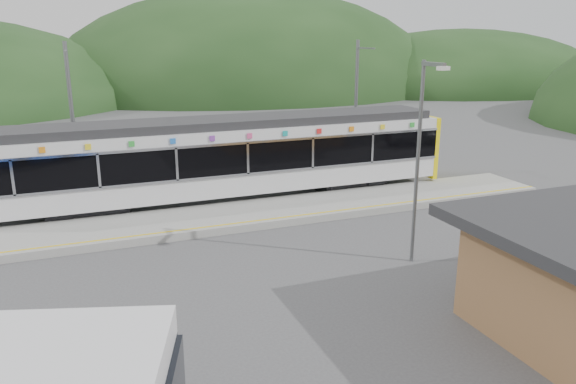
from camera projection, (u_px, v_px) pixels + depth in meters
name	position (u px, v px, depth m)	size (l,w,h in m)	color
ground	(294.00, 243.00, 20.33)	(120.00, 120.00, 0.00)	#4C4C4F
hills	(371.00, 189.00, 27.25)	(146.00, 149.00, 26.00)	#1E3D19
platform	(264.00, 213.00, 23.24)	(26.00, 3.20, 0.30)	#9E9E99
yellow_line	(275.00, 218.00, 22.03)	(26.00, 0.10, 0.01)	yellow
train	(227.00, 156.00, 24.86)	(20.44, 3.01, 3.74)	black
catenary_mast_west	(73.00, 120.00, 24.51)	(0.18, 1.80, 7.00)	slate
catenary_mast_east	(356.00, 106.00, 29.47)	(0.18, 1.80, 7.00)	slate
lamp_post	(421.00, 147.00, 17.53)	(0.35, 1.13, 6.54)	slate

